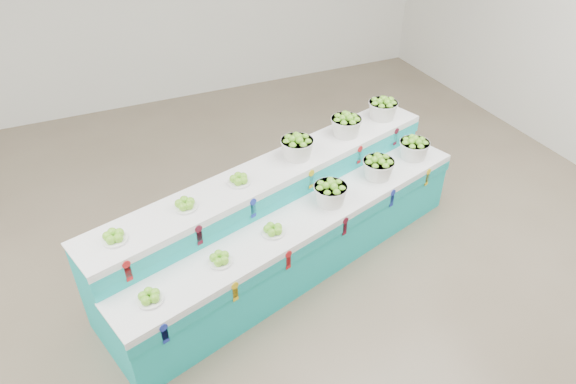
% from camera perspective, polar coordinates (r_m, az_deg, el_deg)
% --- Properties ---
extents(ground, '(10.00, 10.00, 0.00)m').
position_cam_1_polar(ground, '(5.02, -4.04, -13.88)').
color(ground, brown).
rests_on(ground, ground).
extents(display_stand, '(4.16, 2.15, 1.02)m').
position_cam_1_polar(display_stand, '(5.26, 0.00, -3.18)').
color(display_stand, '#1AC1BE').
rests_on(display_stand, ground).
extents(plate_lower_left, '(0.27, 0.27, 0.10)m').
position_cam_1_polar(plate_lower_left, '(4.29, -15.06, -11.08)').
color(plate_lower_left, white).
rests_on(plate_lower_left, display_stand).
extents(plate_lower_mid, '(0.27, 0.27, 0.10)m').
position_cam_1_polar(plate_lower_mid, '(4.50, -7.53, -7.26)').
color(plate_lower_mid, white).
rests_on(plate_lower_mid, display_stand).
extents(plate_lower_right, '(0.27, 0.27, 0.10)m').
position_cam_1_polar(plate_lower_right, '(4.75, -1.65, -4.14)').
color(plate_lower_right, white).
rests_on(plate_lower_right, display_stand).
extents(basket_lower_left, '(0.42, 0.42, 0.24)m').
position_cam_1_polar(basket_lower_left, '(5.09, 4.70, -0.06)').
color(basket_lower_left, silver).
rests_on(basket_lower_left, display_stand).
extents(basket_lower_mid, '(0.42, 0.42, 0.24)m').
position_cam_1_polar(basket_lower_mid, '(5.54, 9.93, 2.74)').
color(basket_lower_mid, silver).
rests_on(basket_lower_mid, display_stand).
extents(basket_lower_right, '(0.42, 0.42, 0.24)m').
position_cam_1_polar(basket_lower_right, '(5.96, 13.74, 4.76)').
color(basket_lower_right, silver).
rests_on(basket_lower_right, display_stand).
extents(plate_upper_left, '(0.27, 0.27, 0.10)m').
position_cam_1_polar(plate_upper_left, '(4.45, -18.68, -4.64)').
color(plate_upper_left, white).
rests_on(plate_upper_left, display_stand).
extents(plate_upper_mid, '(0.27, 0.27, 0.10)m').
position_cam_1_polar(plate_upper_mid, '(4.64, -11.30, -1.27)').
color(plate_upper_mid, white).
rests_on(plate_upper_mid, display_stand).
extents(plate_upper_right, '(0.27, 0.27, 0.10)m').
position_cam_1_polar(plate_upper_right, '(4.89, -5.42, 1.44)').
color(plate_upper_right, white).
rests_on(plate_upper_right, display_stand).
extents(basket_upper_left, '(0.42, 0.42, 0.24)m').
position_cam_1_polar(basket_upper_left, '(5.23, 1.01, 5.04)').
color(basket_upper_left, silver).
rests_on(basket_upper_left, display_stand).
extents(basket_upper_mid, '(0.42, 0.42, 0.24)m').
position_cam_1_polar(basket_upper_mid, '(5.66, 6.43, 7.40)').
color(basket_upper_mid, silver).
rests_on(basket_upper_mid, display_stand).
extents(basket_upper_right, '(0.42, 0.42, 0.24)m').
position_cam_1_polar(basket_upper_right, '(6.07, 10.43, 9.09)').
color(basket_upper_right, silver).
rests_on(basket_upper_right, display_stand).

